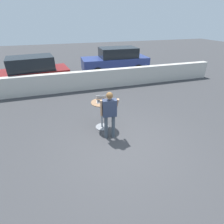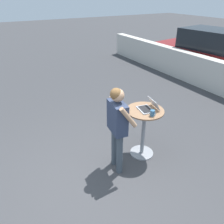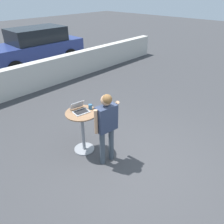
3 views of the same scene
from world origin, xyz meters
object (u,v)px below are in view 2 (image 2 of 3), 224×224
(cafe_table, at_px, (144,126))
(parked_car_further_down, at_px, (208,52))
(coffee_mug, at_px, (152,113))
(laptop, at_px, (148,107))
(standing_person, at_px, (117,121))

(cafe_table, xyz_separation_m, parked_car_further_down, (-2.69, 5.08, 0.20))
(parked_car_further_down, bearing_deg, coffee_mug, -60.20)
(coffee_mug, height_order, parked_car_further_down, parked_car_further_down)
(laptop, distance_m, standing_person, 0.71)
(cafe_table, xyz_separation_m, laptop, (0.01, 0.06, 0.39))
(coffee_mug, relative_size, standing_person, 0.08)
(laptop, bearing_deg, cafe_table, -99.26)
(cafe_table, relative_size, parked_car_further_down, 0.23)
(laptop, relative_size, standing_person, 0.24)
(coffee_mug, xyz_separation_m, standing_person, (-0.14, -0.62, -0.04))
(laptop, distance_m, coffee_mug, 0.24)
(coffee_mug, xyz_separation_m, parked_car_further_down, (-2.92, 5.11, -0.20))
(parked_car_further_down, bearing_deg, standing_person, -64.04)
(standing_person, bearing_deg, parked_car_further_down, 115.96)
(cafe_table, height_order, laptop, laptop)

